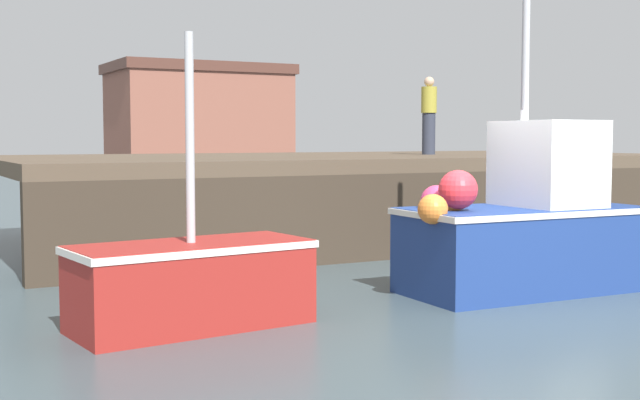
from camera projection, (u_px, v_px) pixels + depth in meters
ground at (493, 307)px, 10.85m from camera, size 120.00×160.00×0.10m
pier at (357, 170)px, 17.53m from camera, size 14.17×6.85×1.75m
fishing_boat_near_left at (192, 281)px, 9.41m from camera, size 2.78×1.42×3.28m
fishing_boat_near_right at (525, 227)px, 11.62m from camera, size 3.58×1.67×4.85m
dockworker at (429, 116)px, 18.55m from camera, size 0.34×0.34×1.71m
warehouse at (199, 122)px, 43.15m from camera, size 8.82×5.43×5.84m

